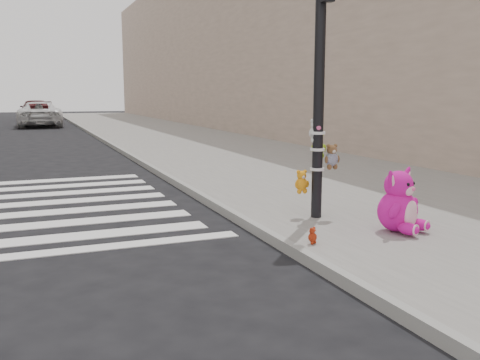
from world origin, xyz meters
name	(u,v)px	position (x,y,z in m)	size (l,w,h in m)	color
ground	(187,286)	(0.00, 0.00, 0.00)	(120.00, 120.00, 0.00)	black
sidewalk_near	(251,157)	(5.00, 10.00, 0.07)	(7.00, 80.00, 0.14)	slate
curb_edge	(141,162)	(1.55, 10.00, 0.07)	(0.12, 80.00, 0.15)	gray
bld_near	(274,34)	(10.50, 20.00, 5.00)	(5.00, 60.00, 10.00)	#BAA08E
signal_pole	(319,109)	(2.61, 1.82, 1.80)	(0.68, 0.49, 4.00)	black
pink_bunny	(400,205)	(3.21, 0.60, 0.51)	(0.76, 0.81, 0.90)	#D91298
red_teddy	(313,236)	(1.80, 0.50, 0.25)	(0.15, 0.10, 0.22)	#A92A10
car_white_near	(39,114)	(-0.64, 30.49, 0.77)	(2.56, 5.55, 1.54)	silver
car_maroon_near	(35,110)	(-0.68, 39.75, 0.77)	(2.14, 5.27, 1.53)	#54181A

